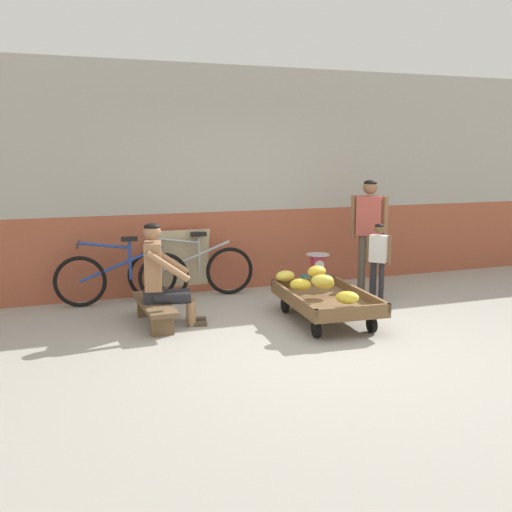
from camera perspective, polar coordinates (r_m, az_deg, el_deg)
name	(u,v)px	position (r m, az deg, el deg)	size (l,w,h in m)	color
ground_plane	(313,345)	(5.97, 5.49, -8.52)	(80.00, 80.00, 0.00)	#A39E93
back_wall	(229,180)	(8.18, -2.62, 7.36)	(16.00, 0.30, 3.02)	#A35138
banana_cart	(326,301)	(6.68, 6.79, -4.35)	(0.94, 1.50, 0.36)	brown
banana_pile	(315,282)	(6.59, 5.74, -2.51)	(0.57, 1.43, 0.26)	gold
low_bench	(154,308)	(6.61, -9.79, -4.95)	(0.32, 1.11, 0.27)	brown
vendor_seated	(162,275)	(6.53, -9.12, -1.81)	(0.72, 0.56, 1.14)	#9E704C
plastic_crate	(317,287)	(7.74, 5.93, -3.02)	(0.36, 0.28, 0.30)	#19847F
weighing_scale	(318,264)	(7.67, 5.98, -0.82)	(0.30, 0.30, 0.29)	#28282D
bicycle_near_left	(122,277)	(7.54, -12.82, -2.00)	(1.66, 0.48, 0.86)	black
bicycle_far_left	(191,270)	(7.80, -6.27, -1.40)	(1.66, 0.48, 0.86)	black
sign_board	(183,262)	(7.92, -7.08, -0.59)	(0.70, 0.21, 0.89)	#C6B289
customer_adult	(369,224)	(7.96, 10.87, 3.08)	(0.40, 0.36, 1.53)	brown
customer_child	(378,254)	(7.56, 11.74, 0.18)	(0.24, 0.26, 1.01)	#232328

